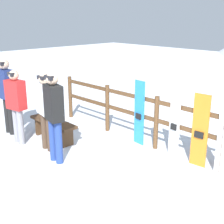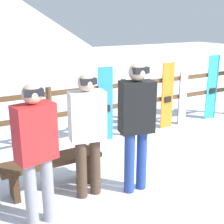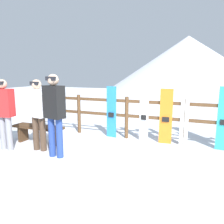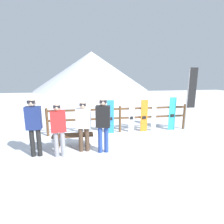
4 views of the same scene
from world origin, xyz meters
name	(u,v)px [view 4 (image 4 of 4)]	position (x,y,z in m)	size (l,w,h in m)	color
ground_plane	(131,149)	(0.00, 0.00, 0.00)	(40.00, 40.00, 0.00)	white
mountain_backdrop	(92,71)	(0.00, 23.79, 3.00)	(18.00, 18.00, 6.00)	silver
fence	(120,117)	(0.00, 1.79, 0.69)	(6.05, 0.10, 1.14)	brown
bench	(73,138)	(-1.91, 0.51, 0.34)	(1.36, 0.36, 0.45)	#4C331E
person_navy	(34,123)	(-2.98, 0.00, 1.04)	(0.43, 0.24, 1.77)	black
person_white	(83,123)	(-1.54, 0.13, 0.94)	(0.48, 0.32, 1.62)	#4C3828
person_black	(103,122)	(-0.94, -0.07, 1.02)	(0.47, 0.33, 1.74)	navy
person_red	(58,127)	(-2.27, -0.14, 0.94)	(0.46, 0.31, 1.63)	gray
snowboard_blue	(110,117)	(-0.42, 1.73, 0.70)	(0.29, 0.08, 1.41)	#288CE0
snowboard_white	(132,116)	(0.49, 1.73, 0.70)	(0.24, 0.08, 1.41)	white
snowboard_orange	(144,116)	(1.05, 1.73, 0.69)	(0.31, 0.07, 1.39)	orange
ski_pair_white	(154,112)	(1.49, 1.74, 0.83)	(0.19, 0.02, 1.65)	white
snowboard_cyan	(172,114)	(2.35, 1.73, 0.73)	(0.29, 0.07, 1.47)	#2DBFCC
rental_flag	(190,93)	(2.90, 1.37, 1.69)	(0.40, 0.04, 2.72)	#99999E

